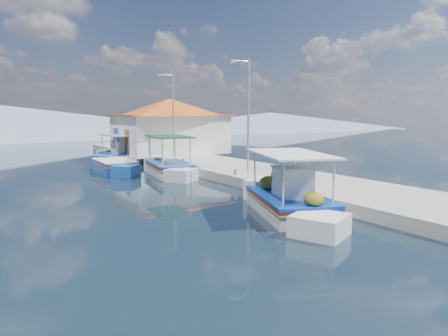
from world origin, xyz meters
TOP-DOWN VIEW (x-y plane):
  - ground at (0.00, 0.00)m, footprint 160.00×160.00m
  - quay at (5.90, 6.00)m, footprint 5.00×44.00m
  - bollards at (3.80, 5.25)m, footprint 0.20×17.20m
  - main_caique at (1.81, -4.32)m, footprint 4.08×7.12m
  - caique_green_canopy at (2.26, 6.94)m, footprint 2.90×6.92m
  - caique_blue_hull at (-0.14, 9.95)m, footprint 2.07×6.59m
  - caique_far at (2.02, 15.47)m, footprint 2.17×6.55m
  - harbor_building at (6.20, 15.00)m, footprint 10.49×10.49m
  - lamp_post_near at (4.51, 2.00)m, footprint 1.21×0.14m
  - lamp_post_far at (4.51, 11.00)m, footprint 1.21×0.14m
  - mountain_ridge at (6.54, 56.00)m, footprint 171.40×96.00m

SIDE VIEW (x-z plane):
  - ground at x=0.00m, z-range 0.00..0.00m
  - quay at x=5.90m, z-range 0.00..0.50m
  - caique_blue_hull at x=-0.14m, z-range -0.27..0.90m
  - caique_green_canopy at x=2.26m, z-range -0.92..1.71m
  - caique_far at x=2.02m, z-range -0.72..1.57m
  - main_caique at x=1.81m, z-range -0.78..1.75m
  - bollards at x=3.80m, z-range 0.50..0.80m
  - mountain_ridge at x=6.54m, z-range -0.71..4.79m
  - harbor_building at x=6.20m, z-range 0.58..4.98m
  - lamp_post_near at x=4.51m, z-range 0.85..6.85m
  - lamp_post_far at x=4.51m, z-range 0.85..6.85m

